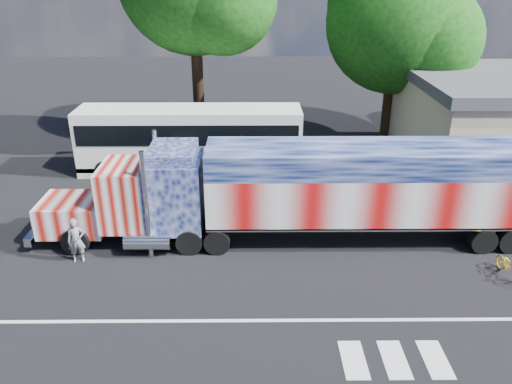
{
  "coord_description": "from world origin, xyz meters",
  "views": [
    {
      "loc": [
        -0.16,
        -16.08,
        10.49
      ],
      "look_at": [
        0.0,
        3.0,
        1.9
      ],
      "focal_mm": 35.0,
      "sensor_mm": 36.0,
      "label": 1
    }
  ],
  "objects_px": {
    "coach_bus": "(190,139)",
    "bicycle": "(510,267)",
    "semi_truck": "(310,190)",
    "tree_ne_a": "(400,23)",
    "woman": "(76,241)"
  },
  "relations": [
    {
      "from": "coach_bus",
      "to": "bicycle",
      "type": "xyz_separation_m",
      "value": [
        12.94,
        -10.89,
        -1.4
      ]
    },
    {
      "from": "semi_truck",
      "to": "tree_ne_a",
      "type": "distance_m",
      "value": 16.23
    },
    {
      "from": "semi_truck",
      "to": "bicycle",
      "type": "relative_size",
      "value": 12.5
    },
    {
      "from": "semi_truck",
      "to": "bicycle",
      "type": "xyz_separation_m",
      "value": [
        7.16,
        -2.9,
        -1.84
      ]
    },
    {
      "from": "tree_ne_a",
      "to": "woman",
      "type": "bearing_deg",
      "value": -135.85
    },
    {
      "from": "coach_bus",
      "to": "woman",
      "type": "xyz_separation_m",
      "value": [
        -3.37,
        -9.65,
        -0.94
      ]
    },
    {
      "from": "coach_bus",
      "to": "woman",
      "type": "bearing_deg",
      "value": -109.27
    },
    {
      "from": "coach_bus",
      "to": "woman",
      "type": "height_order",
      "value": "coach_bus"
    },
    {
      "from": "coach_bus",
      "to": "woman",
      "type": "relative_size",
      "value": 6.78
    },
    {
      "from": "woman",
      "to": "bicycle",
      "type": "distance_m",
      "value": 16.37
    },
    {
      "from": "semi_truck",
      "to": "woman",
      "type": "relative_size",
      "value": 11.52
    },
    {
      "from": "semi_truck",
      "to": "tree_ne_a",
      "type": "bearing_deg",
      "value": 63.85
    },
    {
      "from": "semi_truck",
      "to": "bicycle",
      "type": "height_order",
      "value": "semi_truck"
    },
    {
      "from": "bicycle",
      "to": "tree_ne_a",
      "type": "xyz_separation_m",
      "value": [
        -0.38,
        16.72,
        6.96
      ]
    },
    {
      "from": "semi_truck",
      "to": "woman",
      "type": "height_order",
      "value": "semi_truck"
    }
  ]
}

